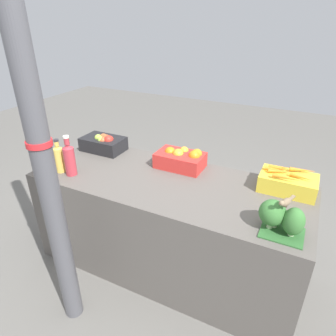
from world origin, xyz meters
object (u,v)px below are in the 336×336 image
at_px(sparrow_bird, 286,202).
at_px(juice_bottle_ruby, 69,159).
at_px(support_pole, 43,163).
at_px(juice_bottle_cloudy, 47,155).
at_px(orange_crate, 181,159).
at_px(juice_bottle_golden, 59,158).
at_px(carrot_crate, 288,182).
at_px(broccoli_pile, 279,216).
at_px(apple_crate, 104,143).

bearing_deg(sparrow_bird, juice_bottle_ruby, -66.88).
relative_size(support_pole, juice_bottle_ruby, 7.52).
bearing_deg(juice_bottle_ruby, juice_bottle_cloudy, -180.00).
height_order(orange_crate, juice_bottle_cloudy, juice_bottle_cloudy).
height_order(orange_crate, juice_bottle_golden, juice_bottle_golden).
xyz_separation_m(orange_crate, juice_bottle_ruby, (-0.66, -0.46, 0.06)).
relative_size(carrot_crate, juice_bottle_golden, 1.39).
distance_m(juice_bottle_cloudy, juice_bottle_golden, 0.12).
xyz_separation_m(support_pole, sparrow_bird, (1.14, 0.44, -0.16)).
bearing_deg(broccoli_pile, juice_bottle_ruby, -179.71).
bearing_deg(broccoli_pile, support_pole, -157.27).
bearing_deg(orange_crate, support_pole, -111.16).
relative_size(carrot_crate, broccoli_pile, 1.43).
bearing_deg(support_pole, juice_bottle_ruby, 123.16).
bearing_deg(juice_bottle_ruby, juice_bottle_golden, 180.00).
relative_size(support_pole, juice_bottle_cloudy, 8.58).
bearing_deg(juice_bottle_cloudy, orange_crate, 27.62).
bearing_deg(broccoli_pile, apple_crate, 163.19).
bearing_deg(juice_bottle_cloudy, support_pole, -41.54).
bearing_deg(orange_crate, carrot_crate, -0.21).
relative_size(broccoli_pile, sparrow_bird, 1.92).
bearing_deg(juice_bottle_cloudy, broccoli_pile, 0.25).
height_order(orange_crate, carrot_crate, orange_crate).
height_order(broccoli_pile, sparrow_bird, sparrow_bird).
bearing_deg(orange_crate, juice_bottle_cloudy, -152.38).
distance_m(broccoli_pile, juice_bottle_ruby, 1.43).
distance_m(apple_crate, juice_bottle_golden, 0.46).
height_order(broccoli_pile, juice_bottle_cloudy, juice_bottle_cloudy).
bearing_deg(broccoli_pile, sparrow_bird, -61.33).
relative_size(orange_crate, juice_bottle_ruby, 1.19).
bearing_deg(carrot_crate, juice_bottle_cloudy, -164.41).
bearing_deg(apple_crate, sparrow_bird, -17.84).
xyz_separation_m(apple_crate, carrot_crate, (1.47, 0.00, -0.01)).
bearing_deg(carrot_crate, sparrow_bird, -87.13).
bearing_deg(broccoli_pile, carrot_crate, 90.66).
height_order(apple_crate, broccoli_pile, broccoli_pile).
relative_size(juice_bottle_cloudy, sparrow_bird, 2.03).
distance_m(broccoli_pile, sparrow_bird, 0.12).
xyz_separation_m(broccoli_pile, juice_bottle_golden, (-1.53, -0.01, 0.02)).
height_order(support_pole, juice_bottle_golden, support_pole).
height_order(orange_crate, broccoli_pile, broccoli_pile).
distance_m(juice_bottle_golden, juice_bottle_ruby, 0.10).
height_order(broccoli_pile, juice_bottle_golden, juice_bottle_golden).
bearing_deg(juice_bottle_ruby, broccoli_pile, 0.29).
height_order(apple_crate, sparrow_bird, sparrow_bird).
xyz_separation_m(apple_crate, juice_bottle_cloudy, (-0.17, -0.45, 0.04)).
xyz_separation_m(carrot_crate, sparrow_bird, (0.02, -0.49, 0.14)).
bearing_deg(sparrow_bird, orange_crate, -97.68).
xyz_separation_m(orange_crate, broccoli_pile, (0.77, -0.45, 0.02)).
xyz_separation_m(broccoli_pile, juice_bottle_cloudy, (-1.65, -0.01, 0.02)).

